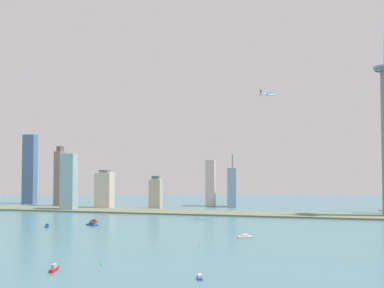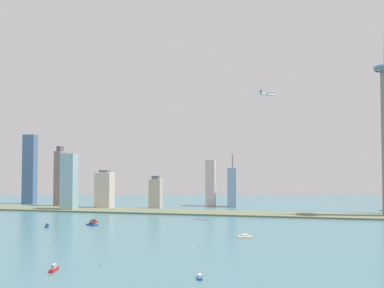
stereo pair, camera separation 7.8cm
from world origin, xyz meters
name	(u,v)px [view 2 (the right image)]	position (x,y,z in m)	size (l,w,h in m)	color
waterfront_pier	(189,212)	(0.00, 445.12, 1.26)	(858.31, 57.14, 2.53)	#5C664D
skyscraper_0	(30,169)	(-333.27, 526.92, 67.01)	(24.14, 15.75, 134.01)	#4B6992
skyscraper_1	(105,190)	(-157.11, 478.41, 32.12)	(27.68, 24.88, 67.01)	beige
skyscraper_4	(211,183)	(19.11, 550.89, 42.31)	(16.57, 19.67, 84.62)	beige
skyscraper_5	(232,187)	(59.70, 547.81, 35.26)	(15.88, 27.98, 94.66)	#89A1C0
skyscraper_6	(60,178)	(-254.54, 500.03, 52.04)	(12.64, 22.91, 109.93)	gray
skyscraper_7	(156,193)	(-68.82, 493.52, 26.67)	(20.10, 19.94, 56.99)	#B7AA9B
skyscraper_9	(69,182)	(-203.92, 438.62, 47.58)	(23.50, 19.43, 95.16)	#8EB1BB
boat_1	(47,226)	(-147.63, 276.45, 1.60)	(7.82, 12.98, 11.10)	navy
boat_2	(245,237)	(101.58, 250.57, 1.48)	(15.89, 9.38, 4.04)	beige
boat_4	(200,277)	(80.32, 90.39, 1.11)	(5.37, 9.85, 8.03)	navy
boat_5	(94,221)	(-106.35, 324.09, 1.49)	(12.63, 9.17, 3.97)	red
boat_6	(92,224)	(-97.34, 299.17, 1.43)	(18.50, 14.13, 9.88)	navy
boat_7	(54,269)	(-31.18, 88.85, 1.91)	(4.83, 12.60, 5.31)	#B42020
channel_buoy_0	(101,264)	(-3.53, 113.02, 1.15)	(1.72, 1.72, 2.29)	green
channel_buoy_1	(199,246)	(61.12, 194.98, 1.01)	(1.25, 1.25, 2.01)	#E54C19
channel_buoy_2	(51,277)	(-22.42, 69.69, 1.14)	(1.06, 1.06, 2.28)	yellow
airplane	(267,94)	(124.17, 387.67, 176.83)	(22.62, 23.35, 7.57)	#B2C0C7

